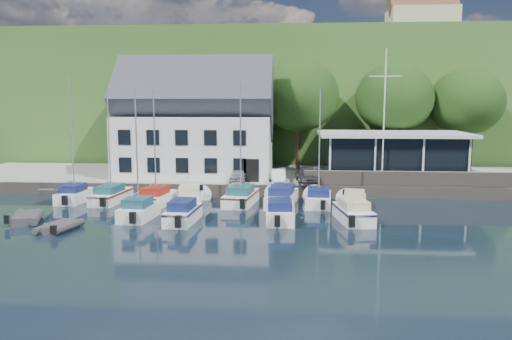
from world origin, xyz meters
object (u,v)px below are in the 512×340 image
Objects in this scene: car_dgrey at (307,175)px; car_blue at (338,173)px; boat_r1_0 at (72,146)px; club_pavilion at (392,155)px; boat_r1_7 at (354,199)px; dinghy_0 at (27,216)px; dinghy_1 at (59,226)px; car_silver at (239,175)px; harbor_building at (196,128)px; boat_r2_3 at (280,210)px; car_white at (278,176)px; boat_r2_4 at (353,210)px; boat_r1_4 at (241,146)px; boat_r1_6 at (319,150)px; boat_r1_3 at (190,195)px; boat_r1_5 at (282,195)px; boat_r2_2 at (183,211)px; flagpole at (384,117)px; boat_r1_2 at (155,146)px; boat_r2_1 at (137,151)px; boat_r1_1 at (109,147)px.

car_blue is at bearing 20.13° from car_dgrey.
club_pavilion is at bearing 20.66° from boat_r1_0.
club_pavilion reaches higher than boat_r1_7.
dinghy_0 is 1.15× the size of dinghy_1.
car_silver is at bearing 174.87° from car_dgrey.
car_dgrey reaches higher than boat_r1_7.
boat_r2_3 is at bearing -59.40° from harbor_building.
boat_r2_4 is at bearing -64.04° from car_white.
boat_r1_4 reaches higher than boat_r1_6.
boat_r1_3 is 1.13× the size of boat_r2_4.
car_white is 0.47× the size of boat_r1_5.
club_pavilion is at bearing 44.91° from boat_r2_2.
boat_r1_0 is 1.54× the size of boat_r2_3.
boat_r1_0 is 1.25× the size of boat_r1_5.
car_blue is 0.72× the size of boat_r2_3.
boat_r1_5 is (-9.80, -8.13, -2.27)m from club_pavilion.
boat_r1_7 is at bearing -69.03° from car_blue.
car_white is at bearing 19.33° from boat_r1_0.
flagpole is at bearing 29.91° from boat_r1_4.
boat_r1_2 reaches higher than boat_r1_6.
boat_r2_2 is at bearing -144.50° from flagpole.
car_dgrey is 0.63× the size of boat_r1_5.
car_white is at bearing -160.89° from club_pavilion.
dinghy_1 is at bearing -138.99° from boat_r1_5.
boat_r2_1 is (-14.93, -4.50, 3.93)m from boat_r1_7.
harbor_building is 10.34m from boat_r1_3.
car_silver is 1.16× the size of dinghy_1.
harbor_building is 7.01m from car_silver.
boat_r1_7 is (9.17, -5.43, -0.90)m from car_silver.
boat_r1_6 reaches higher than club_pavilion.
boat_r2_2 is at bearing -91.76° from boat_r1_3.
dinghy_1 is (-16.32, -8.60, -3.92)m from boat_r1_6.
boat_r1_7 is (-2.97, -5.39, -5.90)m from flagpole.
boat_r1_5 reaches higher than boat_r2_2.
car_silver is at bearing 106.14° from boat_r1_4.
boat_r1_3 is 5.33m from boat_r2_2.
car_white is at bearing 56.76° from dinghy_1.
dinghy_1 is at bearing -68.40° from boat_r1_0.
flagpole is at bearing 42.88° from dinghy_1.
car_blue is 0.48× the size of boat_r1_1.
boat_r2_2 is at bearing -139.20° from club_pavilion.
dinghy_1 is (-18.91, -7.81, -0.34)m from boat_r1_7.
boat_r2_3 is (3.11, -5.25, -3.79)m from boat_r1_4.
boat_r1_1 is 0.95× the size of boat_r1_2.
flagpole is (3.57, -1.18, 4.86)m from car_blue.
flagpole is 22.32m from boat_r1_1.
car_silver is at bearing 20.59° from dinghy_0.
flagpole reaches higher than club_pavilion.
boat_r1_4 reaches higher than boat_r1_3.
car_silver reaches higher than boat_r2_4.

